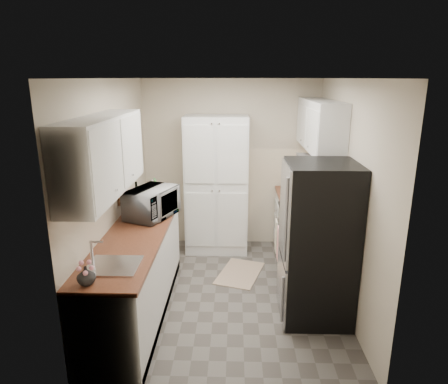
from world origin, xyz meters
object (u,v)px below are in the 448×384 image
object	(u,v)px
electric_range	(306,245)
toaster_oven	(302,187)
wine_bottle	(137,198)
microwave	(152,203)
pantry_cabinet	(217,185)
refrigerator	(318,243)

from	to	relation	value
electric_range	toaster_oven	xyz separation A→B (m)	(0.04, 0.77, 0.55)
wine_bottle	toaster_oven	distance (m)	2.29
microwave	wine_bottle	size ratio (longest dim) A/B	1.86
pantry_cabinet	wine_bottle	xyz separation A→B (m)	(-0.94, -0.94, 0.09)
pantry_cabinet	toaster_oven	distance (m)	1.22
pantry_cabinet	electric_range	xyz separation A→B (m)	(1.17, -0.93, -0.52)
microwave	refrigerator	bearing A→B (deg)	-85.01
pantry_cabinet	toaster_oven	xyz separation A→B (m)	(1.21, -0.16, 0.03)
pantry_cabinet	refrigerator	distance (m)	2.07
pantry_cabinet	electric_range	size ratio (longest dim) A/B	1.77
refrigerator	pantry_cabinet	bearing A→B (deg)	123.46
electric_range	microwave	distance (m)	2.00
toaster_oven	pantry_cabinet	bearing A→B (deg)	-169.86
electric_range	wine_bottle	size ratio (longest dim) A/B	3.37
refrigerator	toaster_oven	bearing A→B (deg)	87.42
refrigerator	microwave	distance (m)	1.95
microwave	toaster_oven	bearing A→B (deg)	-40.46
pantry_cabinet	electric_range	distance (m)	1.58
electric_range	refrigerator	bearing A→B (deg)	-92.48
pantry_cabinet	refrigerator	bearing A→B (deg)	-56.54
pantry_cabinet	microwave	world-z (taller)	pantry_cabinet
refrigerator	electric_range	bearing A→B (deg)	87.52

